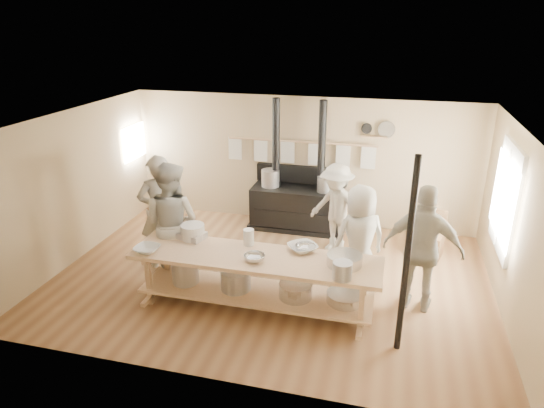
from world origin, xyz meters
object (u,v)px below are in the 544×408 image
cook_right (423,249)px  cook_by_window (336,209)px  cook_far_left (160,212)px  cook_left (171,222)px  chair (430,243)px  prep_table (255,276)px  stove (297,204)px  cook_center (359,239)px  roasting_pan (190,235)px

cook_right → cook_by_window: size_ratio=1.16×
cook_far_left → cook_left: bearing=97.6°
chair → prep_table: bearing=-121.5°
stove → cook_right: (2.31, -2.43, 0.44)m
chair → cook_left: bearing=-140.0°
cook_far_left → cook_center: size_ratio=1.14×
cook_right → roasting_pan: bearing=12.8°
prep_table → cook_right: size_ratio=1.88×
chair → roasting_pan: 4.27m
stove → cook_center: 2.55m
stove → chair: bearing=-14.3°
cook_by_window → cook_center: bearing=-37.3°
cook_center → cook_right: size_ratio=0.90×
cook_left → cook_by_window: (2.41, 1.64, -0.16)m
cook_center → cook_by_window: (-0.52, 1.26, -0.03)m
cook_far_left → roasting_pan: size_ratio=4.42×
chair → stove: bearing=-178.2°
prep_table → cook_center: 1.71m
cook_far_left → prep_table: bearing=116.3°
cook_left → cook_by_window: 2.92m
prep_table → roasting_pan: roasting_pan is taller
chair → cook_far_left: bearing=-145.9°
cook_center → cook_by_window: bearing=-97.0°
prep_table → cook_far_left: cook_far_left is taller
chair → cook_right: bearing=-82.4°
cook_right → roasting_pan: 3.45m
prep_table → cook_far_left: bearing=154.8°
cook_right → roasting_pan: size_ratio=4.30×
cook_center → cook_right: 0.97m
stove → prep_table: 3.02m
cook_left → prep_table: bearing=168.1°
prep_table → cook_right: 2.43m
cook_far_left → chair: (4.48, 1.47, -0.73)m
cook_right → chair: bearing=-90.0°
cook_far_left → chair: size_ratio=2.30×
prep_table → stove: bearing=90.0°
cook_right → roasting_pan: cook_right is taller
prep_table → roasting_pan: 1.23m
stove → cook_left: size_ratio=1.32×
cook_right → prep_table: bearing=22.7°
cook_left → cook_right: size_ratio=1.03×
cook_left → stove: bearing=-114.3°
prep_table → cook_far_left: size_ratio=1.83×
stove → cook_left: 2.95m
roasting_pan → cook_center: bearing=13.0°
cook_by_window → chair: cook_by_window is taller
cook_center → chair: (1.17, 1.45, -0.61)m
cook_right → cook_left: bearing=9.3°
cook_right → cook_by_window: bearing=-39.5°
cook_by_window → roasting_pan: bearing=-107.1°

